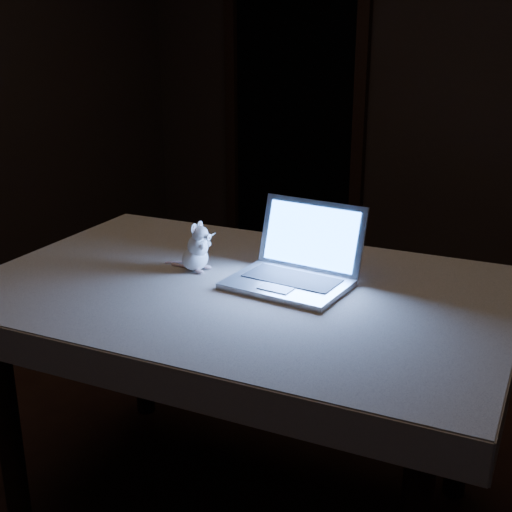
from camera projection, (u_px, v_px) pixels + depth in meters
The scene contains 7 objects.
floor at pixel (201, 497), 2.31m from camera, with size 5.00×5.00×0.00m, color black.
back_wall at pixel (463, 63), 3.87m from camera, with size 4.50×0.04×2.60m, color black.
doorway at pixel (294, 95), 4.51m from camera, with size 1.06×0.36×2.13m, color black, non-canonical shape.
table at pixel (242, 403), 2.14m from camera, with size 1.45×0.93×0.78m, color black, non-canonical shape.
tablecloth at pixel (223, 292), 2.09m from camera, with size 1.55×1.03×0.10m, color beige, non-canonical shape.
laptop at pixel (288, 250), 1.96m from camera, with size 0.34×0.30×0.23m, color #ACACB0, non-canonical shape.
plush_mouse at pixel (195, 247), 2.11m from camera, with size 0.11×0.11×0.15m, color white, non-canonical shape.
Camera 1 is at (1.20, -1.51, 1.51)m, focal length 48.00 mm.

